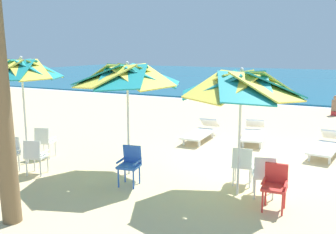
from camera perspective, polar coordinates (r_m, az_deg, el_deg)
ground_plane at (r=10.15m, az=12.40°, el=-6.81°), size 80.00×80.00×0.00m
sea at (r=38.65m, az=23.54°, el=5.24°), size 80.00×36.00×0.10m
surf_foam at (r=20.52m, az=20.11°, el=1.49°), size 80.00×0.70×0.01m
beach_umbrella_0 at (r=7.44m, az=11.15°, el=4.75°), size 2.51×2.51×2.61m
plastic_chair_0 at (r=7.29m, az=16.07°, el=-9.80°), size 0.47×0.49×0.87m
plastic_chair_1 at (r=7.77m, az=14.49°, el=-8.43°), size 0.55×0.57×0.87m
plastic_chair_2 at (r=8.34m, az=11.35°, el=-7.00°), size 0.51×0.53×0.87m
beach_umbrella_1 at (r=8.64m, az=-6.26°, el=6.24°), size 2.55×2.55×2.68m
plastic_chair_3 at (r=8.27m, az=-5.82°, el=-6.99°), size 0.51×0.53×0.87m
beach_umbrella_2 at (r=10.09m, az=-21.51°, el=6.64°), size 2.05×2.05×2.79m
plastic_chair_4 at (r=9.80m, az=-23.15°, el=-5.02°), size 0.52×0.55×0.87m
plastic_chair_5 at (r=9.38m, az=-19.68°, el=-5.46°), size 0.55×0.57×0.87m
plastic_chair_6 at (r=10.74m, az=-18.38°, el=-3.40°), size 0.54×0.57×0.87m
sun_lounger_0 at (r=11.40m, az=23.09°, el=-4.05°), size 0.88×2.20×0.62m
sun_lounger_1 at (r=12.34m, az=12.95°, el=-2.41°), size 1.02×2.22×0.62m
sun_lounger_2 at (r=12.26m, az=5.09°, el=-2.26°), size 0.68×2.16×0.62m
beachgoer_seated at (r=18.44m, az=24.21°, el=1.17°), size 0.30×0.93×0.92m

